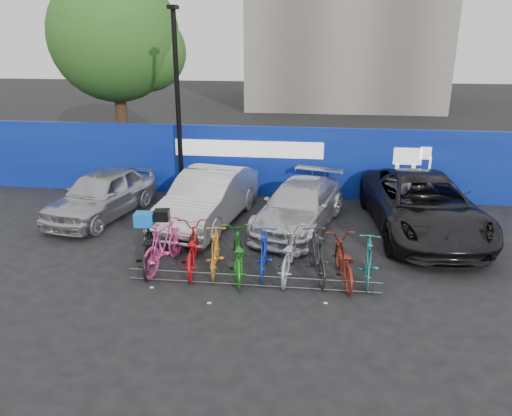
% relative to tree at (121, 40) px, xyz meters
% --- Properties ---
extents(ground, '(100.00, 100.00, 0.00)m').
position_rel_tree_xyz_m(ground, '(6.77, -10.06, -5.07)').
color(ground, black).
rests_on(ground, ground).
extents(hoarding, '(22.00, 0.18, 2.40)m').
position_rel_tree_xyz_m(hoarding, '(6.78, -4.06, -3.86)').
color(hoarding, navy).
rests_on(hoarding, ground).
extents(tree, '(5.40, 5.20, 7.80)m').
position_rel_tree_xyz_m(tree, '(0.00, 0.00, 0.00)').
color(tree, '#382314').
rests_on(tree, ground).
extents(lamppost, '(0.25, 0.50, 6.11)m').
position_rel_tree_xyz_m(lamppost, '(3.57, -4.66, -1.80)').
color(lamppost, black).
rests_on(lamppost, ground).
extents(bike_rack, '(5.60, 0.03, 0.30)m').
position_rel_tree_xyz_m(bike_rack, '(6.77, -10.66, -4.91)').
color(bike_rack, '#595B60').
rests_on(bike_rack, ground).
extents(car_0, '(2.56, 4.50, 1.44)m').
position_rel_tree_xyz_m(car_0, '(1.65, -6.73, -4.35)').
color(car_0, '#ADADB2').
rests_on(car_0, ground).
extents(car_1, '(2.45, 4.91, 1.55)m').
position_rel_tree_xyz_m(car_1, '(4.97, -6.88, -4.30)').
color(car_1, '#BCBBC0').
rests_on(car_1, ground).
extents(car_2, '(2.90, 4.80, 1.30)m').
position_rel_tree_xyz_m(car_2, '(7.63, -6.87, -4.42)').
color(car_2, silver).
rests_on(car_2, ground).
extents(car_3, '(3.17, 5.98, 1.60)m').
position_rel_tree_xyz_m(car_3, '(11.03, -6.84, -4.27)').
color(car_3, black).
rests_on(car_3, ground).
extents(bike_0, '(1.22, 2.16, 1.07)m').
position_rel_tree_xyz_m(bike_0, '(4.17, -9.99, -4.53)').
color(bike_0, black).
rests_on(bike_0, ground).
extents(bike_1, '(0.93, 2.07, 1.20)m').
position_rel_tree_xyz_m(bike_1, '(4.56, -9.92, -4.47)').
color(bike_1, '#EA3F94').
rests_on(bike_1, ground).
extents(bike_2, '(1.05, 2.11, 1.06)m').
position_rel_tree_xyz_m(bike_2, '(5.23, -9.93, -4.54)').
color(bike_2, '#B10B12').
rests_on(bike_2, ground).
extents(bike_3, '(0.66, 1.73, 1.01)m').
position_rel_tree_xyz_m(bike_3, '(5.80, -9.95, -4.56)').
color(bike_3, orange).
rests_on(bike_3, ground).
extents(bike_4, '(1.06, 2.11, 1.06)m').
position_rel_tree_xyz_m(bike_4, '(6.36, -10.11, -4.54)').
color(bike_4, '#197618').
rests_on(bike_4, ground).
extents(bike_5, '(0.55, 1.74, 1.03)m').
position_rel_tree_xyz_m(bike_5, '(6.95, -9.91, -4.55)').
color(bike_5, '#112DAB').
rests_on(bike_5, ground).
extents(bike_6, '(0.84, 2.09, 1.08)m').
position_rel_tree_xyz_m(bike_6, '(7.50, -9.94, -4.53)').
color(bike_6, '#979A9F').
rests_on(bike_6, ground).
extents(bike_7, '(0.89, 1.93, 1.12)m').
position_rel_tree_xyz_m(bike_7, '(8.16, -9.98, -4.51)').
color(bike_7, '#272629').
rests_on(bike_7, ground).
extents(bike_8, '(0.93, 1.98, 1.00)m').
position_rel_tree_xyz_m(bike_8, '(8.75, -10.10, -4.57)').
color(bike_8, maroon).
rests_on(bike_8, ground).
extents(bike_9, '(0.62, 1.72, 1.01)m').
position_rel_tree_xyz_m(bike_9, '(9.31, -10.01, -4.56)').
color(bike_9, '#217979').
rests_on(bike_9, ground).
extents(cargo_crate, '(0.47, 0.37, 0.31)m').
position_rel_tree_xyz_m(cargo_crate, '(4.17, -9.99, -3.84)').
color(cargo_crate, blue).
rests_on(cargo_crate, bike_0).
extents(cargo_topcase, '(0.37, 0.34, 0.25)m').
position_rel_tree_xyz_m(cargo_topcase, '(4.56, -9.92, -3.75)').
color(cargo_topcase, black).
rests_on(cargo_topcase, bike_1).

